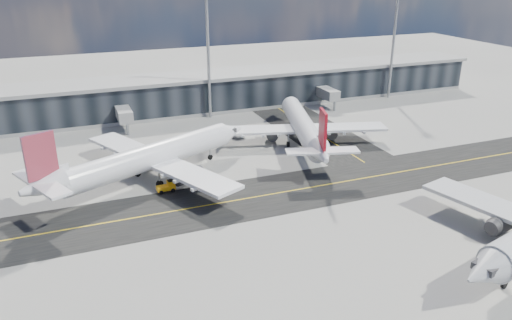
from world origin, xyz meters
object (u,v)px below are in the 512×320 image
object	(u,v)px
baggage_tug	(167,186)
service_van	(234,133)
airliner_redtail	(303,127)
airliner_af	(149,158)

from	to	relation	value
baggage_tug	service_van	xyz separation A→B (m)	(18.82, 21.77, -0.15)
airliner_redtail	service_van	world-z (taller)	airliner_redtail
airliner_redtail	baggage_tug	distance (m)	31.87
baggage_tug	service_van	distance (m)	28.78
airliner_af	service_van	distance (m)	26.66
airliner_af	service_van	world-z (taller)	airliner_af
airliner_redtail	service_van	distance (m)	15.39
airliner_af	service_van	bearing A→B (deg)	103.91
service_van	airliner_redtail	bearing A→B (deg)	-72.16
airliner_af	baggage_tug	bearing A→B (deg)	-6.01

